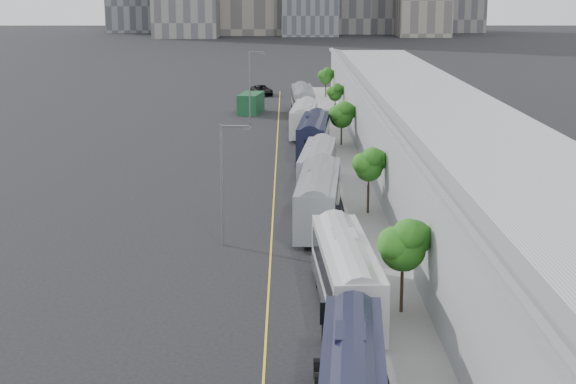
{
  "coord_description": "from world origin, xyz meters",
  "views": [
    {
      "loc": [
        -0.5,
        -12.23,
        16.85
      ],
      "look_at": [
        -0.37,
        47.47,
        3.0
      ],
      "focal_mm": 55.0,
      "sensor_mm": 36.0,
      "label": 1
    }
  ],
  "objects_px": {
    "bus_3": "(319,202)",
    "street_lamp_far": "(251,82)",
    "bus_4": "(318,170)",
    "bus_5": "(314,139)",
    "suv": "(262,90)",
    "bus_2": "(345,280)",
    "bus_7": "(303,103)",
    "bus_6": "(304,121)",
    "street_lamp_near": "(225,176)",
    "shipping_container": "(251,103)"
  },
  "relations": [
    {
      "from": "bus_3",
      "to": "street_lamp_far",
      "type": "bearing_deg",
      "value": 102.63
    },
    {
      "from": "bus_4",
      "to": "street_lamp_far",
      "type": "bearing_deg",
      "value": 106.81
    },
    {
      "from": "bus_3",
      "to": "bus_4",
      "type": "height_order",
      "value": "bus_3"
    },
    {
      "from": "bus_5",
      "to": "suv",
      "type": "relative_size",
      "value": 2.37
    },
    {
      "from": "bus_2",
      "to": "suv",
      "type": "bearing_deg",
      "value": 91.41
    },
    {
      "from": "bus_7",
      "to": "suv",
      "type": "xyz_separation_m",
      "value": [
        -6.15,
        23.59,
        -0.88
      ]
    },
    {
      "from": "bus_4",
      "to": "bus_6",
      "type": "height_order",
      "value": "bus_6"
    },
    {
      "from": "suv",
      "to": "bus_5",
      "type": "bearing_deg",
      "value": -98.47
    },
    {
      "from": "bus_2",
      "to": "bus_6",
      "type": "bearing_deg",
      "value": 88.29
    },
    {
      "from": "bus_6",
      "to": "street_lamp_far",
      "type": "xyz_separation_m",
      "value": [
        -6.53,
        9.03,
        3.66
      ]
    },
    {
      "from": "bus_3",
      "to": "suv",
      "type": "xyz_separation_m",
      "value": [
        -6.26,
        79.76,
        -0.9
      ]
    },
    {
      "from": "bus_4",
      "to": "bus_3",
      "type": "bearing_deg",
      "value": -85.68
    },
    {
      "from": "bus_4",
      "to": "suv",
      "type": "relative_size",
      "value": 2.23
    },
    {
      "from": "bus_5",
      "to": "street_lamp_near",
      "type": "distance_m",
      "value": 33.72
    },
    {
      "from": "suv",
      "to": "bus_3",
      "type": "bearing_deg",
      "value": -101.37
    },
    {
      "from": "bus_2",
      "to": "street_lamp_near",
      "type": "xyz_separation_m",
      "value": [
        -7.24,
        11.97,
        3.15
      ]
    },
    {
      "from": "bus_5",
      "to": "bus_7",
      "type": "relative_size",
      "value": 1.0
    },
    {
      "from": "shipping_container",
      "to": "bus_2",
      "type": "bearing_deg",
      "value": -74.72
    },
    {
      "from": "bus_3",
      "to": "bus_4",
      "type": "distance_m",
      "value": 12.31
    },
    {
      "from": "bus_6",
      "to": "street_lamp_far",
      "type": "bearing_deg",
      "value": 130.65
    },
    {
      "from": "bus_5",
      "to": "bus_6",
      "type": "distance_m",
      "value": 12.68
    },
    {
      "from": "bus_3",
      "to": "bus_7",
      "type": "distance_m",
      "value": 56.17
    },
    {
      "from": "bus_4",
      "to": "street_lamp_far",
      "type": "distance_m",
      "value": 38.0
    },
    {
      "from": "bus_6",
      "to": "shipping_container",
      "type": "relative_size",
      "value": 2.05
    },
    {
      "from": "bus_3",
      "to": "suv",
      "type": "distance_m",
      "value": 80.01
    },
    {
      "from": "bus_7",
      "to": "street_lamp_far",
      "type": "height_order",
      "value": "street_lamp_far"
    },
    {
      "from": "bus_6",
      "to": "bus_2",
      "type": "bearing_deg",
      "value": -84.16
    },
    {
      "from": "bus_5",
      "to": "street_lamp_near",
      "type": "xyz_separation_m",
      "value": [
        -6.9,
        -32.86,
        3.09
      ]
    },
    {
      "from": "bus_3",
      "to": "street_lamp_far",
      "type": "relative_size",
      "value": 1.54
    },
    {
      "from": "bus_3",
      "to": "bus_6",
      "type": "height_order",
      "value": "bus_3"
    },
    {
      "from": "bus_7",
      "to": "shipping_container",
      "type": "bearing_deg",
      "value": 158.01
    },
    {
      "from": "bus_2",
      "to": "suv",
      "type": "height_order",
      "value": "bus_2"
    },
    {
      "from": "bus_2",
      "to": "bus_3",
      "type": "bearing_deg",
      "value": 89.97
    },
    {
      "from": "bus_2",
      "to": "suv",
      "type": "distance_m",
      "value": 97.08
    },
    {
      "from": "street_lamp_far",
      "to": "suv",
      "type": "xyz_separation_m",
      "value": [
        0.52,
        30.31,
        -4.44
      ]
    },
    {
      "from": "bus_3",
      "to": "bus_2",
      "type": "bearing_deg",
      "value": -82.43
    },
    {
      "from": "bus_7",
      "to": "bus_2",
      "type": "bearing_deg",
      "value": -90.35
    },
    {
      "from": "bus_2",
      "to": "shipping_container",
      "type": "bearing_deg",
      "value": 93.26
    },
    {
      "from": "bus_7",
      "to": "suv",
      "type": "relative_size",
      "value": 2.36
    },
    {
      "from": "street_lamp_near",
      "to": "suv",
      "type": "height_order",
      "value": "street_lamp_near"
    },
    {
      "from": "bus_5",
      "to": "suv",
      "type": "height_order",
      "value": "bus_5"
    },
    {
      "from": "bus_2",
      "to": "bus_7",
      "type": "bearing_deg",
      "value": 87.95
    },
    {
      "from": "street_lamp_near",
      "to": "street_lamp_far",
      "type": "distance_m",
      "value": 54.54
    },
    {
      "from": "bus_3",
      "to": "bus_7",
      "type": "height_order",
      "value": "bus_3"
    },
    {
      "from": "bus_3",
      "to": "street_lamp_far",
      "type": "height_order",
      "value": "street_lamp_far"
    },
    {
      "from": "bus_6",
      "to": "suv",
      "type": "distance_m",
      "value": 39.8
    },
    {
      "from": "bus_5",
      "to": "bus_7",
      "type": "xyz_separation_m",
      "value": [
        -0.59,
        28.39,
        0.01
      ]
    },
    {
      "from": "bus_7",
      "to": "suv",
      "type": "height_order",
      "value": "bus_7"
    },
    {
      "from": "bus_5",
      "to": "suv",
      "type": "distance_m",
      "value": 52.43
    },
    {
      "from": "bus_2",
      "to": "shipping_container",
      "type": "relative_size",
      "value": 2.07
    }
  ]
}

